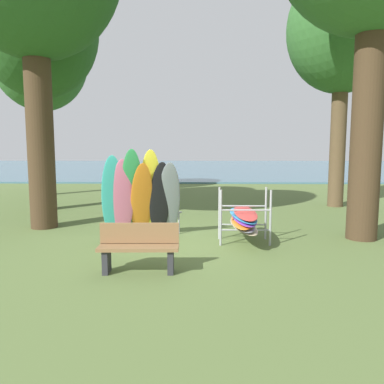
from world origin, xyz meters
The scene contains 8 objects.
ground_plane centered at (0.00, 0.00, 0.00)m, with size 80.00×80.00×0.00m, color #566B38.
lake_water centered at (0.00, 31.97, 0.05)m, with size 80.00×36.00×0.10m, color #477084.
tree_mid_behind centered at (-4.58, 4.48, 6.05)m, with size 3.98×3.98×8.41m.
tree_far_left_back centered at (-6.25, 8.57, 6.15)m, with size 4.17×4.17×8.59m.
tree_far_right_back centered at (5.88, 5.45, 6.27)m, with size 3.91×3.91×8.61m.
leaning_board_pile centered at (-0.58, 0.38, 0.98)m, with size 1.94×1.13×2.16m.
board_storage_rack centered at (1.83, 0.00, 0.55)m, with size 1.15×2.13×1.25m.
park_bench centered at (-0.24, -2.12, 0.45)m, with size 1.41×0.44×0.85m.
Camera 1 is at (0.81, -8.55, 2.18)m, focal length 35.29 mm.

